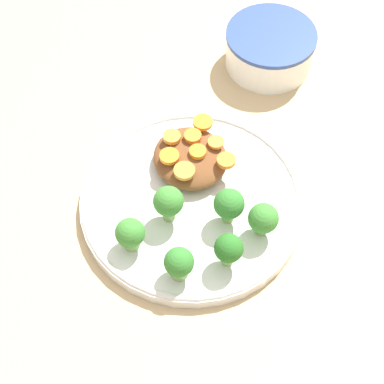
# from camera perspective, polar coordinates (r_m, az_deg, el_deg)

# --- Properties ---
(ground_plane) EXTENTS (4.00, 4.00, 0.00)m
(ground_plane) POSITION_cam_1_polar(r_m,az_deg,el_deg) (0.79, 0.00, -1.25)
(ground_plane) COLOR tan
(plate) EXTENTS (0.27, 0.27, 0.02)m
(plate) POSITION_cam_1_polar(r_m,az_deg,el_deg) (0.78, 0.00, -0.83)
(plate) COLOR silver
(plate) RESTS_ON ground_plane
(dip_bowl) EXTENTS (0.13, 0.13, 0.06)m
(dip_bowl) POSITION_cam_1_polar(r_m,az_deg,el_deg) (0.93, 6.95, 12.68)
(dip_bowl) COLOR white
(dip_bowl) RESTS_ON ground_plane
(stew_mound) EXTENTS (0.10, 0.09, 0.03)m
(stew_mound) POSITION_cam_1_polar(r_m,az_deg,el_deg) (0.79, -0.15, 3.04)
(stew_mound) COLOR brown
(stew_mound) RESTS_ON plate
(broccoli_floret_0) EXTENTS (0.03, 0.03, 0.05)m
(broccoli_floret_0) POSITION_cam_1_polar(r_m,az_deg,el_deg) (0.72, -5.51, -3.73)
(broccoli_floret_0) COLOR #7FA85B
(broccoli_floret_0) RESTS_ON plate
(broccoli_floret_1) EXTENTS (0.03, 0.03, 0.05)m
(broccoli_floret_1) POSITION_cam_1_polar(r_m,az_deg,el_deg) (0.71, 3.12, -5.16)
(broccoli_floret_1) COLOR #7FA85B
(broccoli_floret_1) RESTS_ON plate
(broccoli_floret_2) EXTENTS (0.03, 0.03, 0.05)m
(broccoli_floret_2) POSITION_cam_1_polar(r_m,az_deg,el_deg) (0.70, -1.16, -6.36)
(broccoli_floret_2) COLOR #7FA85B
(broccoli_floret_2) RESTS_ON plate
(broccoli_floret_3) EXTENTS (0.04, 0.04, 0.05)m
(broccoli_floret_3) POSITION_cam_1_polar(r_m,az_deg,el_deg) (0.73, 3.31, -1.13)
(broccoli_floret_3) COLOR #759E51
(broccoli_floret_3) RESTS_ON plate
(broccoli_floret_4) EXTENTS (0.04, 0.04, 0.05)m
(broccoli_floret_4) POSITION_cam_1_polar(r_m,az_deg,el_deg) (0.73, -2.11, -0.92)
(broccoli_floret_4) COLOR #7FA85B
(broccoli_floret_4) RESTS_ON plate
(broccoli_floret_5) EXTENTS (0.04, 0.04, 0.05)m
(broccoli_floret_5) POSITION_cam_1_polar(r_m,az_deg,el_deg) (0.73, 6.36, -2.39)
(broccoli_floret_5) COLOR #759E51
(broccoli_floret_5) RESTS_ON plate
(carrot_slice_0) EXTENTS (0.03, 0.03, 0.01)m
(carrot_slice_0) POSITION_cam_1_polar(r_m,az_deg,el_deg) (0.76, -0.37, 2.01)
(carrot_slice_0) COLOR orange
(carrot_slice_0) RESTS_ON stew_mound
(carrot_slice_1) EXTENTS (0.02, 0.02, 0.01)m
(carrot_slice_1) POSITION_cam_1_polar(r_m,az_deg,el_deg) (0.78, 0.51, 3.60)
(carrot_slice_1) COLOR orange
(carrot_slice_1) RESTS_ON stew_mound
(carrot_slice_2) EXTENTS (0.02, 0.02, 0.01)m
(carrot_slice_2) POSITION_cam_1_polar(r_m,az_deg,el_deg) (0.79, 0.06, 4.99)
(carrot_slice_2) COLOR orange
(carrot_slice_2) RESTS_ON stew_mound
(carrot_slice_3) EXTENTS (0.02, 0.02, 0.01)m
(carrot_slice_3) POSITION_cam_1_polar(r_m,az_deg,el_deg) (0.79, -1.80, 4.92)
(carrot_slice_3) COLOR orange
(carrot_slice_3) RESTS_ON stew_mound
(carrot_slice_4) EXTENTS (0.02, 0.02, 0.01)m
(carrot_slice_4) POSITION_cam_1_polar(r_m,az_deg,el_deg) (0.77, 3.06, 2.82)
(carrot_slice_4) COLOR orange
(carrot_slice_4) RESTS_ON stew_mound
(carrot_slice_5) EXTENTS (0.02, 0.02, 0.00)m
(carrot_slice_5) POSITION_cam_1_polar(r_m,az_deg,el_deg) (0.79, 2.13, 4.45)
(carrot_slice_5) COLOR orange
(carrot_slice_5) RESTS_ON stew_mound
(carrot_slice_6) EXTENTS (0.03, 0.03, 0.01)m
(carrot_slice_6) POSITION_cam_1_polar(r_m,az_deg,el_deg) (0.81, 0.97, 6.21)
(carrot_slice_6) COLOR orange
(carrot_slice_6) RESTS_ON stew_mound
(carrot_slice_7) EXTENTS (0.02, 0.02, 0.01)m
(carrot_slice_7) POSITION_cam_1_polar(r_m,az_deg,el_deg) (0.77, -2.02, 3.20)
(carrot_slice_7) COLOR orange
(carrot_slice_7) RESTS_ON stew_mound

